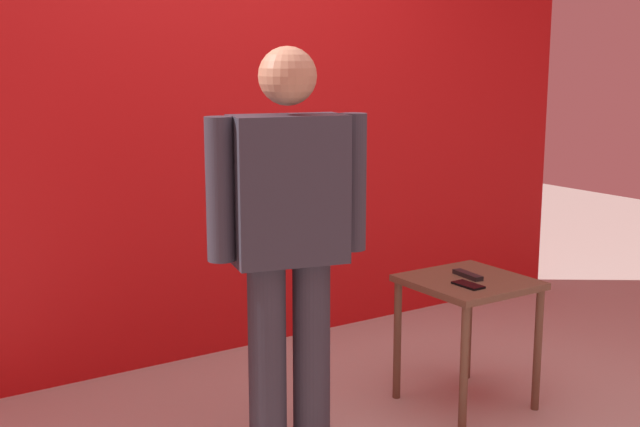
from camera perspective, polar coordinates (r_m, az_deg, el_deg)
The scene contains 5 objects.
back_wall_red at distance 4.37m, azimuth -6.13°, elevation 8.74°, with size 4.72×0.12×2.84m, color red.
standing_person at distance 3.13m, azimuth -2.21°, elevation -1.49°, with size 0.64×0.31×1.62m.
side_table at distance 3.76m, azimuth 10.30°, elevation -5.94°, with size 0.51×0.51×0.60m.
cell_phone at distance 3.62m, azimuth 10.31°, elevation -4.94°, with size 0.07×0.14×0.01m, color black.
tv_remote at distance 3.76m, azimuth 10.28°, elevation -4.24°, with size 0.04×0.17×0.02m, color black.
Camera 1 is at (-2.00, -2.33, 1.57)m, focal length 45.80 mm.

